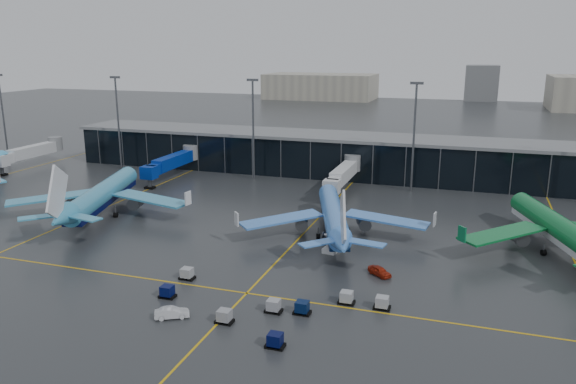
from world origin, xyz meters
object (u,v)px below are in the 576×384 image
(mobile_airstair, at_px, (331,247))
(service_van_white, at_px, (172,313))
(baggage_carts, at_px, (268,304))
(service_van_red, at_px, (380,271))
(airliner_klm_near, at_px, (334,202))
(airliner_arkefly, at_px, (102,182))
(airliner_aer_lingus, at_px, (559,214))

(mobile_airstair, distance_m, service_van_white, 32.25)
(baggage_carts, height_order, service_van_red, baggage_carts)
(mobile_airstair, xyz_separation_m, service_van_red, (9.34, -7.55, -0.08))
(airliner_klm_near, distance_m, service_van_white, 39.84)
(service_van_red, relative_size, service_van_white, 0.94)
(airliner_arkefly, bearing_deg, service_van_white, -61.08)
(airliner_aer_lingus, height_order, service_van_white, airliner_aer_lingus)
(baggage_carts, bearing_deg, service_van_red, 53.01)
(baggage_carts, bearing_deg, airliner_klm_near, 88.71)
(airliner_aer_lingus, distance_m, service_van_white, 64.34)
(airliner_arkefly, relative_size, service_van_red, 10.97)
(mobile_airstair, bearing_deg, airliner_klm_near, 109.92)
(baggage_carts, relative_size, service_van_red, 7.66)
(airliner_arkefly, relative_size, baggage_carts, 1.43)
(baggage_carts, distance_m, service_van_white, 12.28)
(airliner_klm_near, relative_size, service_van_white, 9.34)
(airliner_arkefly, xyz_separation_m, airliner_aer_lingus, (84.82, 5.88, -0.37))
(service_van_red, distance_m, service_van_white, 31.40)
(airliner_aer_lingus, bearing_deg, baggage_carts, -155.47)
(service_van_white, bearing_deg, service_van_red, -75.71)
(airliner_klm_near, height_order, mobile_airstair, airliner_klm_near)
(airliner_arkefly, distance_m, airliner_klm_near, 47.55)
(airliner_aer_lingus, xyz_separation_m, service_van_red, (-26.16, -19.79, -5.75))
(airliner_arkefly, xyz_separation_m, service_van_red, (58.67, -13.92, -6.13))
(airliner_klm_near, xyz_separation_m, service_van_red, (11.16, -15.91, -5.51))
(baggage_carts, xyz_separation_m, service_van_red, (11.88, 15.77, -0.07))
(airliner_arkefly, bearing_deg, baggage_carts, -48.75)
(airliner_aer_lingus, distance_m, mobile_airstair, 37.97)
(airliner_klm_near, distance_m, baggage_carts, 32.15)
(airliner_arkefly, relative_size, service_van_white, 10.28)
(service_van_red, bearing_deg, baggage_carts, -178.21)
(airliner_arkefly, distance_m, baggage_carts, 55.74)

